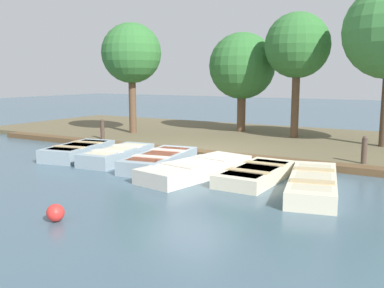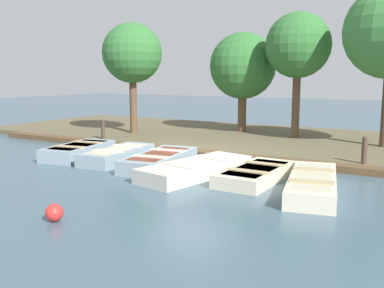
% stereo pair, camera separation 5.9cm
% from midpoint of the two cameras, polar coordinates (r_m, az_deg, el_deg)
% --- Properties ---
extents(ground_plane, '(80.00, 80.00, 0.00)m').
position_cam_midpoint_polar(ground_plane, '(13.20, -0.14, -2.21)').
color(ground_plane, '#425B6B').
extents(shore_bank, '(8.00, 24.00, 0.19)m').
position_cam_midpoint_polar(shore_bank, '(17.62, 8.09, 0.83)').
color(shore_bank, brown).
rests_on(shore_bank, ground_plane).
extents(dock_walkway, '(1.37, 18.76, 0.19)m').
position_cam_midpoint_polar(dock_walkway, '(14.17, 2.20, -1.06)').
color(dock_walkway, brown).
rests_on(dock_walkway, ground_plane).
extents(rowboat_0, '(2.80, 1.62, 0.43)m').
position_cam_midpoint_polar(rowboat_0, '(14.19, -15.00, -0.85)').
color(rowboat_0, '#8C9EA8').
rests_on(rowboat_0, ground_plane).
extents(rowboat_1, '(2.82, 1.32, 0.41)m').
position_cam_midpoint_polar(rowboat_1, '(13.26, -10.03, -1.40)').
color(rowboat_1, '#8C9EA8').
rests_on(rowboat_1, ground_plane).
extents(rowboat_2, '(3.10, 1.57, 0.41)m').
position_cam_midpoint_polar(rowboat_2, '(12.27, -4.46, -2.12)').
color(rowboat_2, '#8C9EA8').
rests_on(rowboat_2, ground_plane).
extents(rowboat_3, '(3.55, 1.81, 0.39)m').
position_cam_midpoint_polar(rowboat_3, '(11.14, 0.45, -3.28)').
color(rowboat_3, beige).
rests_on(rowboat_3, ground_plane).
extents(rowboat_4, '(2.77, 1.23, 0.34)m').
position_cam_midpoint_polar(rowboat_4, '(10.80, 8.47, -3.91)').
color(rowboat_4, beige).
rests_on(rowboat_4, ground_plane).
extents(rowboat_5, '(3.46, 1.69, 0.39)m').
position_cam_midpoint_polar(rowboat_5, '(10.00, 15.66, -5.05)').
color(rowboat_5, beige).
rests_on(rowboat_5, ground_plane).
extents(mooring_post_near, '(0.15, 0.15, 0.96)m').
position_cam_midpoint_polar(mooring_post_near, '(16.77, -11.95, 1.67)').
color(mooring_post_near, '#47382D').
rests_on(mooring_post_near, ground_plane).
extents(mooring_post_far, '(0.15, 0.15, 0.96)m').
position_cam_midpoint_polar(mooring_post_far, '(12.63, 21.84, -1.13)').
color(mooring_post_far, '#47382D').
rests_on(mooring_post_far, ground_plane).
extents(buoy, '(0.32, 0.32, 0.32)m').
position_cam_midpoint_polar(buoy, '(8.09, -17.95, -8.72)').
color(buoy, red).
rests_on(buoy, ground_plane).
extents(park_tree_far_left, '(2.49, 2.49, 4.78)m').
position_cam_midpoint_polar(park_tree_far_left, '(18.36, -8.17, 11.81)').
color(park_tree_far_left, brown).
rests_on(park_tree_far_left, ground_plane).
extents(park_tree_left, '(2.84, 2.84, 4.44)m').
position_cam_midpoint_polar(park_tree_left, '(18.74, 6.60, 10.24)').
color(park_tree_left, brown).
rests_on(park_tree_left, ground_plane).
extents(park_tree_center, '(2.49, 2.49, 4.99)m').
position_cam_midpoint_polar(park_tree_center, '(17.17, 13.77, 12.54)').
color(park_tree_center, brown).
rests_on(park_tree_center, ground_plane).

